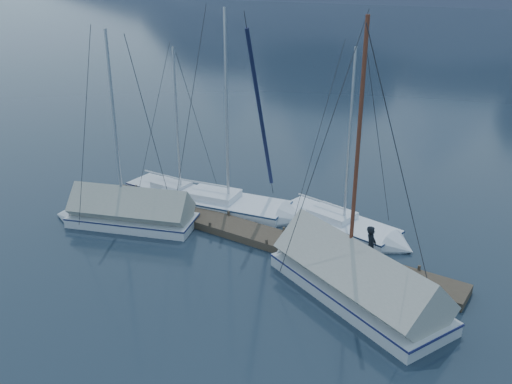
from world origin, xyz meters
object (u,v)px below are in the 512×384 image
Objects in this scene: sailboat_open_mid at (239,208)px; sailboat_open_left at (188,195)px; sailboat_covered_near at (345,276)px; sailboat_covered_far at (121,214)px; person at (371,246)px; sailboat_open_right at (352,229)px.

sailboat_open_left is at bearing -177.77° from sailboat_open_mid.
sailboat_covered_near is 1.12× the size of sailboat_covered_far.
sailboat_covered_far is at bearing -176.86° from sailboat_covered_near.
sailboat_open_left is at bearing 161.77° from sailboat_covered_near.
sailboat_open_left is 11.00m from sailboat_covered_near.
person is at bearing -14.75° from sailboat_open_mid.
sailboat_open_right is at bearing 9.16° from sailboat_open_mid.
sailboat_covered_near is at bearing -18.23° from sailboat_open_left.
sailboat_covered_near reaches higher than sailboat_open_mid.
sailboat_open_right is at bearing 110.69° from sailboat_covered_near.
sailboat_covered_near reaches higher than sailboat_open_left.
sailboat_covered_near is at bearing 3.14° from sailboat_covered_far.
sailboat_open_left is 5.00× the size of person.
sailboat_covered_far is at bearing -131.69° from sailboat_open_mid.
sailboat_open_left is at bearing -173.31° from sailboat_open_right.
sailboat_open_left is at bearing 71.36° from person.
sailboat_covered_far is at bearing -97.84° from sailboat_open_left.
sailboat_open_right is 4.79m from sailboat_covered_near.
sailboat_covered_far is (-11.00, -0.60, -0.07)m from sailboat_covered_near.
sailboat_open_left reaches higher than person.
sailboat_open_right is 5.34× the size of person.
sailboat_open_left is at bearing 82.16° from sailboat_covered_far.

